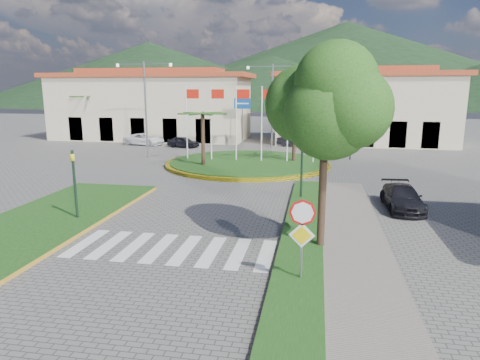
% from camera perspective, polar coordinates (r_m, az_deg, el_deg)
% --- Properties ---
extents(ground, '(160.00, 160.00, 0.00)m').
position_cam_1_polar(ground, '(12.92, -15.48, -15.17)').
color(ground, slate).
rests_on(ground, ground).
extents(sidewalk_right, '(4.00, 28.00, 0.15)m').
position_cam_1_polar(sidewalk_right, '(13.57, 12.83, -13.28)').
color(sidewalk_right, gray).
rests_on(sidewalk_right, ground).
extents(verge_right, '(1.60, 28.00, 0.18)m').
position_cam_1_polar(verge_right, '(13.55, 7.63, -13.04)').
color(verge_right, '#184213').
rests_on(verge_right, ground).
extents(median_left, '(5.00, 14.00, 0.18)m').
position_cam_1_polar(median_left, '(20.87, -24.60, -4.97)').
color(median_left, '#184213').
rests_on(median_left, ground).
extents(crosswalk, '(8.00, 3.00, 0.01)m').
position_cam_1_polar(crosswalk, '(16.28, -9.36, -9.00)').
color(crosswalk, silver).
rests_on(crosswalk, ground).
extents(roundabout_island, '(12.70, 12.70, 6.00)m').
position_cam_1_polar(roundabout_island, '(33.17, 1.03, 2.31)').
color(roundabout_island, yellow).
rests_on(roundabout_island, ground).
extents(stop_sign, '(0.80, 0.11, 2.65)m').
position_cam_1_polar(stop_sign, '(12.88, 8.28, -6.27)').
color(stop_sign, slate).
rests_on(stop_sign, ground).
extents(deciduous_tree, '(3.60, 3.60, 6.80)m').
position_cam_1_polar(deciduous_tree, '(15.28, 11.38, 9.44)').
color(deciduous_tree, black).
rests_on(deciduous_tree, ground).
extents(traffic_light_left, '(0.15, 0.18, 3.20)m').
position_cam_1_polar(traffic_light_left, '(20.13, -21.22, 0.16)').
color(traffic_light_left, black).
rests_on(traffic_light_left, ground).
extents(traffic_light_right, '(0.15, 0.18, 3.20)m').
position_cam_1_polar(traffic_light_right, '(22.62, 8.24, 2.11)').
color(traffic_light_right, black).
rests_on(traffic_light_right, ground).
extents(traffic_light_far, '(0.18, 0.15, 3.20)m').
position_cam_1_polar(traffic_light_far, '(36.58, 14.60, 5.64)').
color(traffic_light_far, black).
rests_on(traffic_light_far, ground).
extents(direction_sign_west, '(1.60, 0.14, 5.20)m').
position_cam_1_polar(direction_sign_west, '(41.93, 0.31, 8.98)').
color(direction_sign_west, slate).
rests_on(direction_sign_west, ground).
extents(direction_sign_east, '(1.60, 0.14, 5.20)m').
position_cam_1_polar(direction_sign_east, '(41.36, 7.23, 8.85)').
color(direction_sign_east, slate).
rests_on(direction_sign_east, ground).
extents(street_lamp_centre, '(4.80, 0.16, 8.00)m').
position_cam_1_polar(street_lamp_centre, '(40.51, 4.32, 10.21)').
color(street_lamp_centre, slate).
rests_on(street_lamp_centre, ground).
extents(street_lamp_west, '(4.80, 0.16, 8.00)m').
position_cam_1_polar(street_lamp_west, '(37.13, -12.48, 9.79)').
color(street_lamp_west, slate).
rests_on(street_lamp_west, ground).
extents(building_left, '(23.32, 9.54, 8.05)m').
position_cam_1_polar(building_left, '(52.00, -11.63, 9.76)').
color(building_left, beige).
rests_on(building_left, ground).
extents(building_right, '(19.08, 9.54, 8.05)m').
position_cam_1_polar(building_right, '(48.54, 16.10, 9.39)').
color(building_right, beige).
rests_on(building_right, ground).
extents(hill_far_west, '(140.00, 140.00, 22.00)m').
position_cam_1_polar(hill_far_west, '(161.97, -11.92, 13.70)').
color(hill_far_west, black).
rests_on(hill_far_west, ground).
extents(hill_far_mid, '(180.00, 180.00, 30.00)m').
position_cam_1_polar(hill_far_mid, '(170.79, 14.00, 14.86)').
color(hill_far_mid, black).
rests_on(hill_far_mid, ground).
extents(hill_near_back, '(110.00, 110.00, 16.00)m').
position_cam_1_polar(hill_near_back, '(141.11, 4.17, 12.98)').
color(hill_near_back, black).
rests_on(hill_near_back, ground).
extents(white_van, '(4.61, 2.75, 1.20)m').
position_cam_1_polar(white_van, '(46.07, -12.66, 5.32)').
color(white_van, white).
rests_on(white_van, ground).
extents(car_dark_a, '(3.45, 1.93, 1.11)m').
position_cam_1_polar(car_dark_a, '(43.53, -7.55, 5.06)').
color(car_dark_a, black).
rests_on(car_dark_a, ground).
extents(car_dark_b, '(3.95, 2.32, 1.23)m').
position_cam_1_polar(car_dark_b, '(44.12, 7.47, 5.24)').
color(car_dark_b, black).
rests_on(car_dark_b, ground).
extents(car_side_right, '(1.79, 4.07, 1.16)m').
position_cam_1_polar(car_side_right, '(22.42, 20.84, -2.22)').
color(car_side_right, black).
rests_on(car_side_right, ground).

